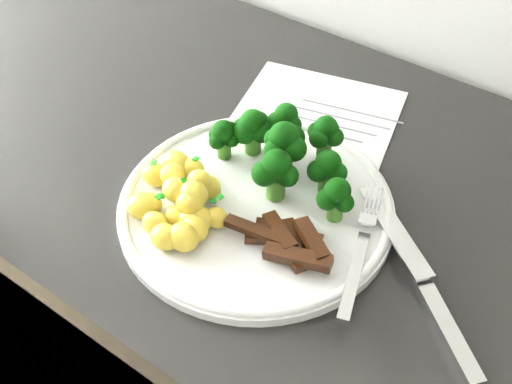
# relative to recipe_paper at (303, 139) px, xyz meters

# --- Properties ---
(recipe_paper) EXTENTS (0.27, 0.34, 0.00)m
(recipe_paper) POSITION_rel_recipe_paper_xyz_m (0.00, 0.00, 0.00)
(recipe_paper) COLOR white
(recipe_paper) RESTS_ON counter
(plate) EXTENTS (0.31, 0.31, 0.02)m
(plate) POSITION_rel_recipe_paper_xyz_m (0.02, -0.14, 0.01)
(plate) COLOR white
(plate) RESTS_ON counter
(broccoli) EXTENTS (0.20, 0.13, 0.08)m
(broccoli) POSITION_rel_recipe_paper_xyz_m (0.02, -0.08, 0.05)
(broccoli) COLOR #34671C
(broccoli) RESTS_ON plate
(potatoes) EXTENTS (0.13, 0.12, 0.05)m
(potatoes) POSITION_rel_recipe_paper_xyz_m (-0.03, -0.20, 0.03)
(potatoes) COLOR #F2D94C
(potatoes) RESTS_ON plate
(beef_strips) EXTENTS (0.13, 0.07, 0.03)m
(beef_strips) POSITION_rel_recipe_paper_xyz_m (0.09, -0.17, 0.02)
(beef_strips) COLOR black
(beef_strips) RESTS_ON plate
(fork) EXTENTS (0.08, 0.18, 0.02)m
(fork) POSITION_rel_recipe_paper_xyz_m (0.16, -0.14, 0.02)
(fork) COLOR silver
(fork) RESTS_ON plate
(knife) EXTENTS (0.21, 0.17, 0.03)m
(knife) POSITION_rel_recipe_paper_xyz_m (0.24, -0.14, 0.01)
(knife) COLOR silver
(knife) RESTS_ON plate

